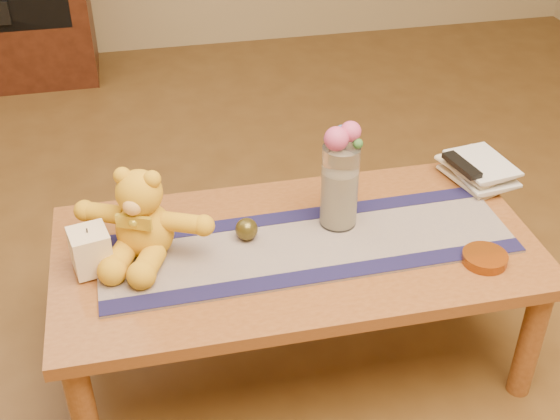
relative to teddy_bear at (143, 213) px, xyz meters
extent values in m
plane|color=#4E3316|center=(0.43, -0.06, -0.59)|extent=(5.50, 5.50, 0.00)
cube|color=brown|center=(0.43, -0.06, -0.16)|extent=(1.40, 0.70, 0.04)
cylinder|color=brown|center=(-0.21, -0.35, -0.38)|extent=(0.07, 0.07, 0.41)
cylinder|color=brown|center=(1.07, -0.35, -0.38)|extent=(0.07, 0.07, 0.41)
cylinder|color=brown|center=(-0.21, 0.23, -0.38)|extent=(0.07, 0.07, 0.41)
cylinder|color=brown|center=(1.07, 0.23, -0.38)|extent=(0.07, 0.07, 0.41)
cube|color=#1D1B4C|center=(0.46, -0.07, -0.13)|extent=(1.21, 0.37, 0.01)
cube|color=#16143C|center=(0.46, -0.21, -0.13)|extent=(1.20, 0.08, 0.00)
cube|color=#16143C|center=(0.45, 0.08, -0.13)|extent=(1.20, 0.08, 0.00)
cube|color=beige|center=(-0.15, -0.05, -0.07)|extent=(0.12, 0.12, 0.12)
cylinder|color=black|center=(-0.15, -0.05, 0.00)|extent=(0.00, 0.00, 0.01)
cylinder|color=silver|center=(0.57, 0.02, 0.00)|extent=(0.11, 0.11, 0.26)
cylinder|color=beige|center=(0.57, 0.02, -0.04)|extent=(0.09, 0.09, 0.18)
sphere|color=#BE4374|center=(0.55, 0.01, 0.17)|extent=(0.07, 0.07, 0.07)
sphere|color=#BE4374|center=(0.60, 0.02, 0.18)|extent=(0.06, 0.06, 0.06)
sphere|color=#435893|center=(0.58, 0.05, 0.16)|extent=(0.04, 0.04, 0.04)
sphere|color=#435893|center=(0.54, 0.04, 0.15)|extent=(0.04, 0.04, 0.04)
sphere|color=#33662D|center=(0.61, 0.00, 0.15)|extent=(0.03, 0.03, 0.03)
sphere|color=#483F18|center=(0.29, -0.01, -0.09)|extent=(0.08, 0.08, 0.07)
imported|color=beige|center=(1.01, 0.14, -0.13)|extent=(0.22, 0.26, 0.02)
imported|color=beige|center=(1.02, 0.14, -0.11)|extent=(0.19, 0.24, 0.02)
imported|color=beige|center=(1.01, 0.14, -0.09)|extent=(0.22, 0.26, 0.02)
imported|color=beige|center=(1.02, 0.14, -0.07)|extent=(0.19, 0.25, 0.02)
cube|color=black|center=(1.01, 0.13, -0.05)|extent=(0.08, 0.17, 0.02)
cylinder|color=#BF5914|center=(0.92, -0.25, -0.12)|extent=(0.16, 0.16, 0.03)
camera|label=1|loc=(0.02, -1.68, 1.14)|focal=46.26mm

